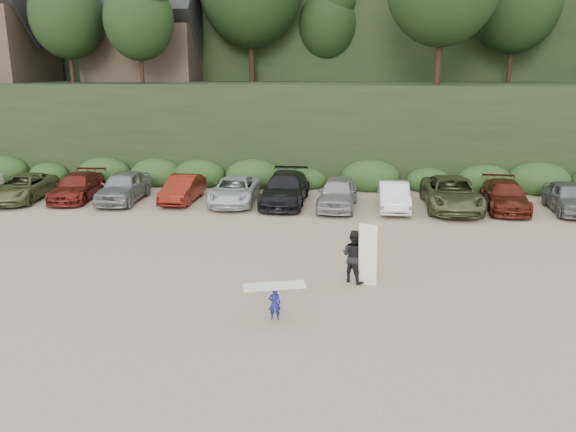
# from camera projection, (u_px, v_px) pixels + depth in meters

# --- Properties ---
(ground) EXTENTS (120.00, 120.00, 0.00)m
(ground) POSITION_uv_depth(u_px,v_px,m) (256.00, 272.00, 20.13)
(ground) COLOR tan
(ground) RESTS_ON ground
(hillside_backdrop) EXTENTS (90.00, 41.50, 28.00)m
(hillside_backdrop) POSITION_uv_depth(u_px,v_px,m) (312.00, 20.00, 51.75)
(hillside_backdrop) COLOR black
(hillside_backdrop) RESTS_ON ground
(parked_cars) EXTENTS (39.52, 6.15, 1.65)m
(parked_cars) POSITION_uv_depth(u_px,v_px,m) (271.00, 191.00, 29.62)
(parked_cars) COLOR #B6B5BA
(parked_cars) RESTS_ON ground
(child_surfer) EXTENTS (1.87, 0.98, 1.08)m
(child_surfer) POSITION_uv_depth(u_px,v_px,m) (275.00, 296.00, 16.20)
(child_surfer) COLOR navy
(child_surfer) RESTS_ON ground
(adult_surfer) EXTENTS (1.36, 1.08, 2.16)m
(adult_surfer) POSITION_uv_depth(u_px,v_px,m) (355.00, 256.00, 18.99)
(adult_surfer) COLOR black
(adult_surfer) RESTS_ON ground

